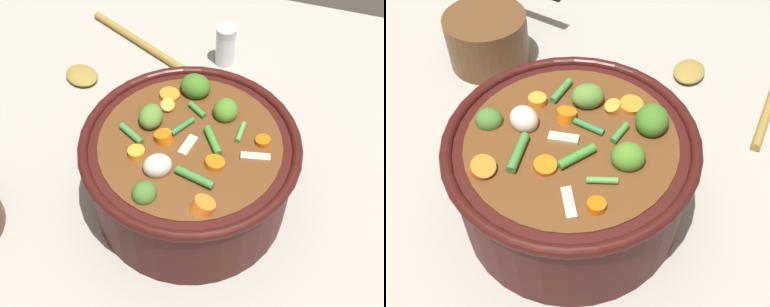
% 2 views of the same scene
% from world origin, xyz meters
% --- Properties ---
extents(ground_plane, '(1.10, 1.10, 0.00)m').
position_xyz_m(ground_plane, '(0.00, 0.00, 0.00)').
color(ground_plane, '#9E998E').
extents(cooking_pot, '(0.29, 0.29, 0.16)m').
position_xyz_m(cooking_pot, '(-0.00, -0.00, 0.07)').
color(cooking_pot, '#38110F').
rests_on(cooking_pot, ground_plane).
extents(wooden_spoon, '(0.22, 0.23, 0.02)m').
position_xyz_m(wooden_spoon, '(-0.25, -0.24, 0.01)').
color(wooden_spoon, olive).
rests_on(wooden_spoon, ground_plane).
extents(small_saucepan, '(0.19, 0.22, 0.09)m').
position_xyz_m(small_saucepan, '(0.15, -0.31, 0.04)').
color(small_saucepan, brown).
rests_on(small_saucepan, ground_plane).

